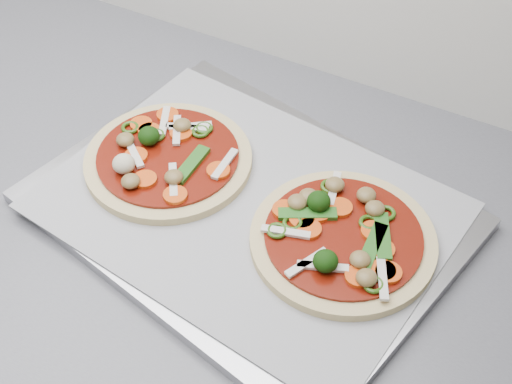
% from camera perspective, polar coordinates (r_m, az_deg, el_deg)
% --- Properties ---
extents(baking_tray, '(0.47, 0.39, 0.01)m').
position_cam_1_polar(baking_tray, '(0.74, -0.70, -1.47)').
color(baking_tray, '#96969B').
rests_on(baking_tray, countertop).
extents(parchment, '(0.43, 0.34, 0.00)m').
position_cam_1_polar(parchment, '(0.73, -0.71, -1.06)').
color(parchment, '#9D9CA1').
rests_on(parchment, baking_tray).
extents(pizza_left, '(0.19, 0.19, 0.03)m').
position_cam_1_polar(pizza_left, '(0.78, -7.18, 2.77)').
color(pizza_left, tan).
rests_on(pizza_left, parchment).
extents(pizza_right, '(0.22, 0.22, 0.03)m').
position_cam_1_polar(pizza_right, '(0.70, 6.88, -3.56)').
color(pizza_right, tan).
rests_on(pizza_right, parchment).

